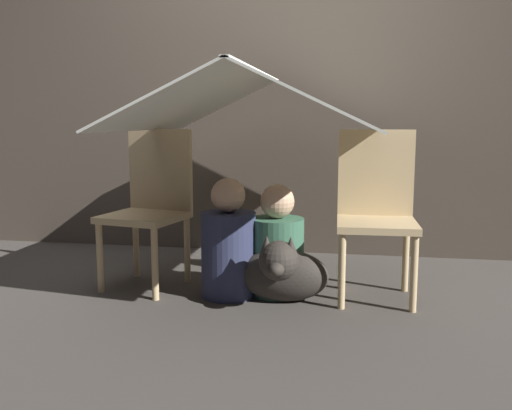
{
  "coord_description": "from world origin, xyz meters",
  "views": [
    {
      "loc": [
        0.52,
        -2.83,
        0.94
      ],
      "look_at": [
        0.0,
        0.13,
        0.49
      ],
      "focal_mm": 40.0,
      "sensor_mm": 36.0,
      "label": 1
    }
  ],
  "objects": [
    {
      "name": "dog",
      "position": [
        0.16,
        -0.02,
        0.17
      ],
      "size": [
        0.48,
        0.43,
        0.38
      ],
      "color": "#332D28",
      "rests_on": "ground_plane"
    },
    {
      "name": "chair_right",
      "position": [
        0.63,
        0.21,
        0.48
      ],
      "size": [
        0.42,
        0.42,
        0.89
      ],
      "rotation": [
        0.0,
        0.0,
        0.03
      ],
      "color": "#D1B27F",
      "rests_on": "ground_plane"
    },
    {
      "name": "wall_back",
      "position": [
        0.0,
        1.16,
        1.25
      ],
      "size": [
        7.0,
        0.05,
        2.5
      ],
      "color": "#4C4238",
      "rests_on": "ground_plane"
    },
    {
      "name": "person_second",
      "position": [
        0.11,
        0.14,
        0.25
      ],
      "size": [
        0.29,
        0.29,
        0.6
      ],
      "color": "#38664C",
      "rests_on": "ground_plane"
    },
    {
      "name": "chair_left",
      "position": [
        -0.62,
        0.21,
        0.48
      ],
      "size": [
        0.48,
        0.48,
        0.89
      ],
      "rotation": [
        0.0,
        0.0,
        -0.21
      ],
      "color": "#D1B27F",
      "rests_on": "ground_plane"
    },
    {
      "name": "sheet_canopy",
      "position": [
        0.0,
        0.13,
        1.04
      ],
      "size": [
        1.27,
        1.46,
        0.31
      ],
      "color": "silver"
    },
    {
      "name": "person_front",
      "position": [
        -0.14,
        0.06,
        0.27
      ],
      "size": [
        0.29,
        0.29,
        0.64
      ],
      "color": "#2D3351",
      "rests_on": "ground_plane"
    },
    {
      "name": "ground_plane",
      "position": [
        0.0,
        0.0,
        0.0
      ],
      "size": [
        8.8,
        8.8,
        0.0
      ],
      "primitive_type": "plane",
      "color": "#47423D"
    }
  ]
}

